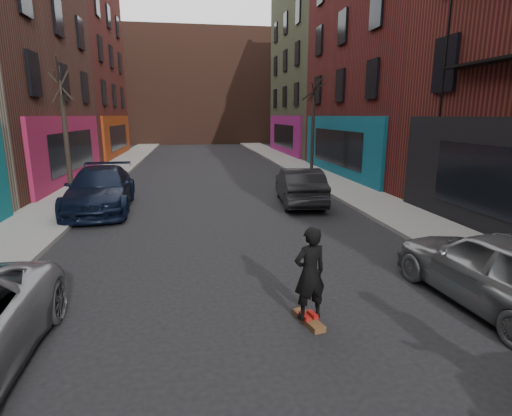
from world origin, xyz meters
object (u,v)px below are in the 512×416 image
object	(u,v)px
parked_right_far	(500,270)
skateboarder	(310,273)
tree_left_far	(64,119)
skateboard	(308,320)
parked_left_end	(100,189)
tree_right_far	(313,115)
parked_right_end	(300,186)

from	to	relation	value
parked_right_far	skateboarder	xyz separation A→B (m)	(-3.63, 0.01, 0.16)
tree_left_far	skateboard	world-z (taller)	tree_left_far
tree_left_far	parked_left_end	distance (m)	3.71
tree_right_far	parked_left_end	size ratio (longest dim) A/B	1.22
parked_left_end	skateboarder	world-z (taller)	skateboarder
parked_left_end	parked_right_end	size ratio (longest dim) A/B	1.25
tree_left_far	parked_left_end	size ratio (longest dim) A/B	1.17
parked_left_end	tree_right_far	bearing A→B (deg)	33.12
tree_left_far	skateboarder	xyz separation A→B (m)	(7.02, -11.62, -2.46)
parked_left_end	skateboard	bearing A→B (deg)	-64.37
tree_right_far	parked_right_far	world-z (taller)	tree_right_far
tree_right_far	parked_right_end	world-z (taller)	tree_right_far
skateboard	parked_right_end	bearing A→B (deg)	61.70
parked_right_far	parked_right_end	xyz separation A→B (m)	(-1.26, 9.41, -0.02)
tree_left_far	parked_right_end	world-z (taller)	tree_left_far
tree_right_far	skateboarder	distance (m)	18.61
tree_right_far	skateboarder	xyz separation A→B (m)	(-5.38, -17.62, -2.61)
tree_right_far	skateboard	bearing A→B (deg)	-106.97
tree_left_far	tree_right_far	bearing A→B (deg)	25.82
parked_left_end	parked_right_far	size ratio (longest dim) A/B	1.25
skateboard	parked_right_far	bearing A→B (deg)	-14.23
tree_left_far	parked_right_far	distance (m)	15.99
tree_right_far	parked_right_end	size ratio (longest dim) A/B	1.53
skateboarder	parked_left_end	bearing A→B (deg)	-74.62
skateboarder	skateboard	bearing A→B (deg)	180.00
skateboarder	tree_left_far	bearing A→B (deg)	-72.97
tree_right_far	parked_left_end	xyz separation A→B (m)	(-10.76, -8.10, -2.72)
skateboard	tree_left_far	bearing A→B (deg)	107.03
parked_right_far	skateboarder	size ratio (longest dim) A/B	2.71
skateboard	skateboarder	size ratio (longest dim) A/B	0.49
skateboard	skateboarder	world-z (taller)	skateboarder
parked_left_end	tree_left_far	bearing A→B (deg)	124.08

